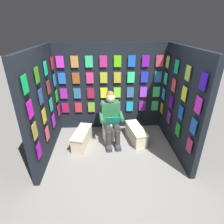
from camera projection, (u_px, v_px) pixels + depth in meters
ground_plane at (116, 182)px, 3.17m from camera, size 30.00×30.00×0.00m
display_wall_back at (110, 88)px, 4.50m from camera, size 2.72×0.14×2.13m
display_wall_left at (180, 103)px, 3.65m from camera, size 0.14×1.94×2.13m
display_wall_right at (43, 106)px, 3.51m from camera, size 0.14×1.94×2.13m
toilet at (110, 124)px, 4.39m from camera, size 0.43×0.57×0.77m
person_reading at (111, 118)px, 4.07m from camera, size 0.55×0.71×1.19m
comic_longbox_near at (136, 134)px, 4.28m from camera, size 0.44×0.84×0.33m
comic_longbox_far at (82, 138)px, 4.11m from camera, size 0.44×0.81×0.35m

